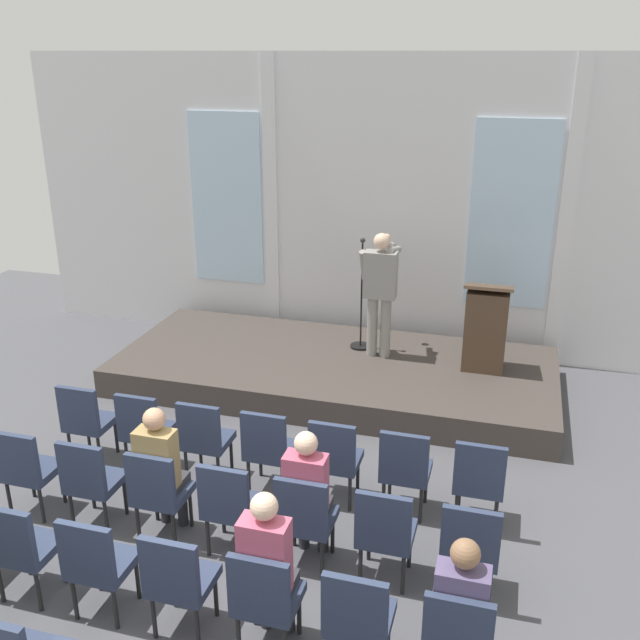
% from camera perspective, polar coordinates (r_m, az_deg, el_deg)
% --- Properties ---
extents(ground_plane, '(15.66, 15.66, 0.00)m').
position_cam_1_polar(ground_plane, '(6.16, -10.61, -22.96)').
color(ground_plane, '#4C4C51').
extents(rear_partition, '(10.43, 0.14, 4.23)m').
position_cam_1_polar(rear_partition, '(10.38, 3.53, 9.01)').
color(rear_partition, silver).
rests_on(rear_partition, ground).
extents(stage_platform, '(5.76, 2.46, 0.38)m').
position_cam_1_polar(stage_platform, '(9.57, 1.15, -4.15)').
color(stage_platform, '#3F3833').
rests_on(stage_platform, ground).
extents(speaker, '(0.50, 0.69, 1.68)m').
position_cam_1_polar(speaker, '(9.31, 4.84, 2.74)').
color(speaker, gray).
rests_on(speaker, stage_platform).
extents(mic_stand, '(0.28, 0.28, 1.55)m').
position_cam_1_polar(mic_stand, '(9.74, 3.30, -0.36)').
color(mic_stand, black).
rests_on(mic_stand, stage_platform).
extents(lectern, '(0.60, 0.48, 1.16)m').
position_cam_1_polar(lectern, '(9.25, 13.15, -0.63)').
color(lectern, '#4C3828').
rests_on(lectern, stage_platform).
extents(chair_r0_c0, '(0.46, 0.44, 0.94)m').
position_cam_1_polar(chair_r0_c0, '(8.10, -18.27, -7.47)').
color(chair_r0_c0, black).
rests_on(chair_r0_c0, ground).
extents(chair_r0_c1, '(0.46, 0.44, 0.94)m').
position_cam_1_polar(chair_r0_c1, '(7.75, -13.97, -8.31)').
color(chair_r0_c1, black).
rests_on(chair_r0_c1, ground).
extents(chair_r0_c2, '(0.46, 0.44, 0.94)m').
position_cam_1_polar(chair_r0_c2, '(7.46, -9.28, -9.16)').
color(chair_r0_c2, black).
rests_on(chair_r0_c2, ground).
extents(chair_r0_c3, '(0.46, 0.44, 0.94)m').
position_cam_1_polar(chair_r0_c3, '(7.22, -4.21, -10.01)').
color(chair_r0_c3, black).
rests_on(chair_r0_c3, ground).
extents(chair_r0_c4, '(0.46, 0.44, 0.94)m').
position_cam_1_polar(chair_r0_c4, '(7.04, 1.18, -10.83)').
color(chair_r0_c4, black).
rests_on(chair_r0_c4, ground).
extents(chair_r0_c5, '(0.46, 0.44, 0.94)m').
position_cam_1_polar(chair_r0_c5, '(6.92, 6.84, -11.58)').
color(chair_r0_c5, black).
rests_on(chair_r0_c5, ground).
extents(chair_r0_c6, '(0.46, 0.44, 0.94)m').
position_cam_1_polar(chair_r0_c6, '(6.87, 12.65, -12.24)').
color(chair_r0_c6, black).
rests_on(chair_r0_c6, ground).
extents(chair_r1_c0, '(0.46, 0.44, 0.94)m').
position_cam_1_polar(chair_r1_c0, '(7.42, -22.49, -10.79)').
color(chair_r1_c0, black).
rests_on(chair_r1_c0, ground).
extents(chair_r1_c1, '(0.46, 0.44, 0.94)m').
position_cam_1_polar(chair_r1_c1, '(7.04, -17.94, -11.94)').
color(chair_r1_c1, black).
rests_on(chair_r1_c1, ground).
extents(chair_r1_c2, '(0.46, 0.44, 0.94)m').
position_cam_1_polar(chair_r1_c2, '(6.72, -12.88, -13.11)').
color(chair_r1_c2, black).
rests_on(chair_r1_c2, ground).
extents(audience_r1_c2, '(0.36, 0.39, 1.33)m').
position_cam_1_polar(audience_r1_c2, '(6.67, -12.68, -11.32)').
color(audience_r1_c2, '#2D2D33').
rests_on(audience_r1_c2, ground).
extents(chair_r1_c3, '(0.46, 0.44, 0.94)m').
position_cam_1_polar(chair_r1_c3, '(6.45, -7.29, -14.29)').
color(chair_r1_c3, black).
rests_on(chair_r1_c3, ground).
extents(chair_r1_c4, '(0.46, 0.44, 0.94)m').
position_cam_1_polar(chair_r1_c4, '(6.25, -1.23, -15.40)').
color(chair_r1_c4, black).
rests_on(chair_r1_c4, ground).
extents(audience_r1_c4, '(0.36, 0.39, 1.31)m').
position_cam_1_polar(audience_r1_c4, '(6.20, -1.01, -13.53)').
color(audience_r1_c4, '#2D2D33').
rests_on(audience_r1_c4, ground).
extents(chair_r1_c5, '(0.46, 0.44, 0.94)m').
position_cam_1_polar(chair_r1_c5, '(6.12, 5.24, -16.39)').
color(chair_r1_c5, black).
rests_on(chair_r1_c5, ground).
extents(chair_r1_c6, '(0.46, 0.44, 0.94)m').
position_cam_1_polar(chair_r1_c6, '(6.07, 11.96, -17.21)').
color(chair_r1_c6, black).
rests_on(chair_r1_c6, ground).
extents(chair_r2_c1, '(0.46, 0.44, 0.94)m').
position_cam_1_polar(chair_r2_c1, '(6.41, -22.90, -16.25)').
color(chair_r2_c1, black).
rests_on(chair_r2_c1, ground).
extents(chair_r2_c2, '(0.46, 0.44, 0.94)m').
position_cam_1_polar(chair_r2_c2, '(6.05, -17.49, -17.92)').
color(chair_r2_c2, black).
rests_on(chair_r2_c2, ground).
extents(chair_r2_c3, '(0.46, 0.44, 0.94)m').
position_cam_1_polar(chair_r2_c3, '(5.75, -11.34, -19.59)').
color(chair_r2_c3, black).
rests_on(chair_r2_c3, ground).
extents(chair_r2_c4, '(0.46, 0.44, 0.94)m').
position_cam_1_polar(chair_r2_c4, '(5.52, -4.46, -21.18)').
color(chair_r2_c4, black).
rests_on(chair_r2_c4, ground).
extents(audience_r2_c4, '(0.36, 0.39, 1.37)m').
position_cam_1_polar(audience_r2_c4, '(5.43, -4.23, -18.91)').
color(audience_r2_c4, '#2D2D33').
rests_on(audience_r2_c4, ground).
extents(chair_r2_c5, '(0.46, 0.44, 0.94)m').
position_cam_1_polar(chair_r2_c5, '(5.38, 3.05, -22.57)').
color(chair_r2_c5, black).
rests_on(chair_r2_c5, ground).
extents(chair_r2_c6, '(0.46, 0.44, 0.94)m').
position_cam_1_polar(chair_r2_c6, '(5.32, 10.99, -23.64)').
color(chair_r2_c6, black).
rests_on(chair_r2_c6, ground).
extents(audience_r2_c6, '(0.36, 0.39, 1.28)m').
position_cam_1_polar(audience_r2_c6, '(5.26, 11.23, -21.63)').
color(audience_r2_c6, '#2D2D33').
rests_on(audience_r2_c6, ground).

